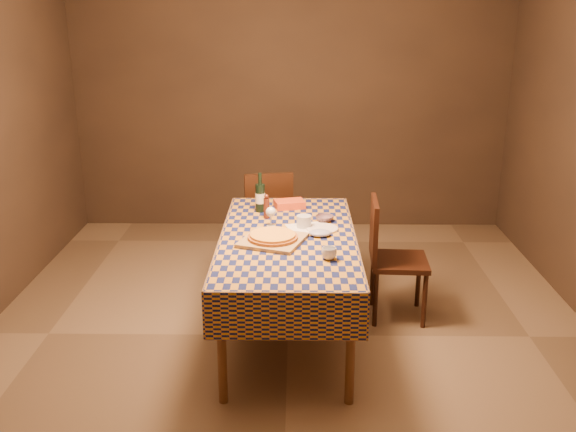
# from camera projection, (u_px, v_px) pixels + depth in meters

# --- Properties ---
(room) EXTENTS (5.00, 5.10, 2.70)m
(room) POSITION_uv_depth(u_px,v_px,m) (288.00, 154.00, 4.26)
(room) COLOR brown
(room) RESTS_ON ground
(dining_table) EXTENTS (0.94, 1.84, 0.77)m
(dining_table) POSITION_uv_depth(u_px,v_px,m) (288.00, 246.00, 4.46)
(dining_table) COLOR brown
(dining_table) RESTS_ON ground
(cutting_board) EXTENTS (0.50, 0.50, 0.02)m
(cutting_board) POSITION_uv_depth(u_px,v_px,m) (273.00, 240.00, 4.33)
(cutting_board) COLOR #A3824C
(cutting_board) RESTS_ON dining_table
(pizza) EXTENTS (0.40, 0.40, 0.03)m
(pizza) POSITION_uv_depth(u_px,v_px,m) (273.00, 236.00, 4.32)
(pizza) COLOR #994F19
(pizza) RESTS_ON cutting_board
(pepper_mill) EXTENTS (0.05, 0.05, 0.19)m
(pepper_mill) POSITION_uv_depth(u_px,v_px,m) (266.00, 207.00, 4.79)
(pepper_mill) COLOR #491C11
(pepper_mill) RESTS_ON dining_table
(bowl) EXTENTS (0.18, 0.18, 0.04)m
(bowl) POSITION_uv_depth(u_px,v_px,m) (325.00, 218.00, 4.74)
(bowl) COLOR #5E464F
(bowl) RESTS_ON dining_table
(wine_glass) EXTENTS (0.07, 0.07, 0.14)m
(wine_glass) POSITION_uv_depth(u_px,v_px,m) (271.00, 213.00, 4.61)
(wine_glass) COLOR white
(wine_glass) RESTS_ON dining_table
(wine_bottle) EXTENTS (0.09, 0.09, 0.31)m
(wine_bottle) POSITION_uv_depth(u_px,v_px,m) (260.00, 197.00, 4.94)
(wine_bottle) COLOR black
(wine_bottle) RESTS_ON dining_table
(deli_tub) EXTENTS (0.13, 0.13, 0.09)m
(deli_tub) POSITION_uv_depth(u_px,v_px,m) (304.00, 222.00, 4.60)
(deli_tub) COLOR silver
(deli_tub) RESTS_ON dining_table
(takeout_container) EXTENTS (0.26, 0.21, 0.06)m
(takeout_container) POSITION_uv_depth(u_px,v_px,m) (289.00, 204.00, 5.06)
(takeout_container) COLOR #CB441A
(takeout_container) RESTS_ON dining_table
(white_plate) EXTENTS (0.28, 0.28, 0.01)m
(white_plate) POSITION_uv_depth(u_px,v_px,m) (322.00, 229.00, 4.57)
(white_plate) COLOR silver
(white_plate) RESTS_ON dining_table
(tumbler) EXTENTS (0.10, 0.10, 0.08)m
(tumbler) POSITION_uv_depth(u_px,v_px,m) (329.00, 253.00, 4.03)
(tumbler) COLOR silver
(tumbler) RESTS_ON dining_table
(flour_patch) EXTENTS (0.34, 0.30, 0.00)m
(flour_patch) POSITION_uv_depth(u_px,v_px,m) (308.00, 228.00, 4.60)
(flour_patch) COLOR silver
(flour_patch) RESTS_ON dining_table
(flour_bag) EXTENTS (0.16, 0.13, 0.04)m
(flour_bag) POSITION_uv_depth(u_px,v_px,m) (320.00, 233.00, 4.43)
(flour_bag) COLOR #949DBD
(flour_bag) RESTS_ON dining_table
(chair_far) EXTENTS (0.50, 0.51, 0.93)m
(chair_far) POSITION_uv_depth(u_px,v_px,m) (267.00, 215.00, 5.68)
(chair_far) COLOR black
(chair_far) RESTS_ON ground
(chair_right) EXTENTS (0.45, 0.44, 0.93)m
(chair_right) POSITION_uv_depth(u_px,v_px,m) (388.00, 252.00, 4.82)
(chair_right) COLOR black
(chair_right) RESTS_ON ground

